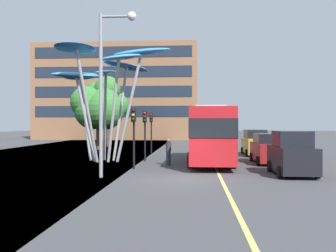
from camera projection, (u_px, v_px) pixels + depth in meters
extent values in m
cube|color=#424244|center=(184.00, 180.00, 17.85)|extent=(120.00, 240.00, 0.10)
cube|color=#E0D666|center=(221.00, 179.00, 17.72)|extent=(0.16, 144.00, 0.01)
cube|color=red|center=(210.00, 134.00, 25.03)|extent=(2.75, 10.86, 3.24)
cube|color=black|center=(210.00, 127.00, 25.03)|extent=(2.77, 10.97, 1.04)
cube|color=yellow|center=(208.00, 116.00, 30.36)|extent=(1.43, 0.12, 0.36)
cube|color=#B2B2B7|center=(210.00, 108.00, 25.02)|extent=(2.00, 3.82, 0.24)
cylinder|color=black|center=(226.00, 152.00, 28.28)|extent=(0.29, 0.96, 0.96)
cylinder|color=black|center=(192.00, 152.00, 28.50)|extent=(0.29, 0.96, 0.96)
cylinder|color=black|center=(234.00, 160.00, 21.97)|extent=(0.29, 0.96, 0.96)
cylinder|color=black|center=(190.00, 160.00, 22.19)|extent=(0.29, 0.96, 0.96)
cylinder|color=#9EA0A5|center=(129.00, 108.00, 25.52)|extent=(1.98, 0.60, 7.56)
ellipsoid|color=#388EDB|center=(141.00, 52.00, 25.25)|extent=(4.31, 2.08, 0.66)
cylinder|color=#9EA0A5|center=(120.00, 113.00, 26.91)|extent=(1.09, 1.00, 6.86)
ellipsoid|color=#388EDB|center=(127.00, 67.00, 27.21)|extent=(3.77, 3.59, 0.70)
cylinder|color=#9EA0A5|center=(105.00, 115.00, 27.59)|extent=(0.41, 1.49, 6.61)
ellipsoid|color=#4CA3E5|center=(106.00, 72.00, 28.21)|extent=(1.99, 3.01, 0.72)
cylinder|color=#9EA0A5|center=(85.00, 118.00, 26.96)|extent=(1.18, 0.75, 6.16)
ellipsoid|color=#2D7FD1|center=(80.00, 76.00, 27.21)|extent=(3.60, 2.66, 0.65)
cylinder|color=#9EA0A5|center=(85.00, 119.00, 25.78)|extent=(1.43, 0.63, 6.04)
ellipsoid|color=#388EDB|center=(76.00, 75.00, 25.61)|extent=(3.61, 2.35, 0.62)
cylinder|color=#9EA0A5|center=(87.00, 107.00, 24.61)|extent=(1.13, 2.13, 7.53)
ellipsoid|color=#2D7FD1|center=(76.00, 48.00, 23.68)|extent=(2.97, 3.86, 0.70)
cylinder|color=#9EA0A5|center=(113.00, 111.00, 25.19)|extent=(1.20, 1.09, 7.09)
ellipsoid|color=#4CA3E5|center=(119.00, 58.00, 24.73)|extent=(4.11, 3.85, 0.74)
cylinder|color=black|center=(134.00, 139.00, 21.74)|extent=(0.12, 0.12, 3.55)
cube|color=black|center=(133.00, 115.00, 21.59)|extent=(0.28, 0.24, 0.80)
sphere|color=#390706|center=(133.00, 111.00, 21.46)|extent=(0.18, 0.18, 0.18)
sphere|color=orange|center=(133.00, 115.00, 21.46)|extent=(0.18, 0.18, 0.18)
sphere|color=black|center=(133.00, 120.00, 21.46)|extent=(0.18, 0.18, 0.18)
cylinder|color=black|center=(145.00, 136.00, 26.21)|extent=(0.12, 0.12, 3.53)
cube|color=black|center=(145.00, 117.00, 26.06)|extent=(0.28, 0.24, 0.80)
sphere|color=red|center=(144.00, 113.00, 25.93)|extent=(0.18, 0.18, 0.18)
sphere|color=#3A2707|center=(144.00, 117.00, 25.94)|extent=(0.18, 0.18, 0.18)
sphere|color=black|center=(145.00, 121.00, 25.94)|extent=(0.18, 0.18, 0.18)
cylinder|color=black|center=(151.00, 133.00, 32.64)|extent=(0.12, 0.12, 3.57)
cube|color=black|center=(151.00, 118.00, 32.49)|extent=(0.28, 0.24, 0.80)
sphere|color=red|center=(151.00, 115.00, 32.36)|extent=(0.18, 0.18, 0.18)
sphere|color=#3A2707|center=(151.00, 118.00, 32.36)|extent=(0.18, 0.18, 0.18)
sphere|color=black|center=(151.00, 121.00, 32.37)|extent=(0.18, 0.18, 0.18)
cube|color=black|center=(292.00, 159.00, 19.21)|extent=(1.79, 3.88, 1.29)
cube|color=black|center=(292.00, 139.00, 19.20)|extent=(1.65, 2.13, 0.81)
cylinder|color=black|center=(303.00, 167.00, 20.35)|extent=(0.20, 0.60, 0.60)
cylinder|color=black|center=(270.00, 166.00, 20.48)|extent=(0.20, 0.60, 0.60)
cylinder|color=black|center=(317.00, 172.00, 17.95)|extent=(0.20, 0.60, 0.60)
cylinder|color=black|center=(280.00, 172.00, 18.08)|extent=(0.20, 0.60, 0.60)
cube|color=maroon|center=(268.00, 152.00, 24.87)|extent=(1.75, 4.39, 1.16)
cube|color=black|center=(268.00, 138.00, 24.86)|extent=(1.61, 2.42, 0.64)
cylinder|color=black|center=(277.00, 157.00, 26.17)|extent=(0.20, 0.60, 0.60)
cylinder|color=black|center=(252.00, 157.00, 26.29)|extent=(0.20, 0.60, 0.60)
cylinder|color=black|center=(286.00, 161.00, 23.45)|extent=(0.20, 0.60, 0.60)
cylinder|color=black|center=(258.00, 161.00, 23.57)|extent=(0.20, 0.60, 0.60)
cube|color=gold|center=(255.00, 146.00, 31.14)|extent=(1.73, 4.52, 1.25)
cube|color=black|center=(255.00, 134.00, 31.14)|extent=(1.59, 2.49, 0.72)
cylinder|color=black|center=(262.00, 150.00, 32.49)|extent=(0.20, 0.60, 0.60)
cylinder|color=black|center=(242.00, 150.00, 32.61)|extent=(0.20, 0.60, 0.60)
cylinder|color=black|center=(269.00, 153.00, 29.69)|extent=(0.20, 0.60, 0.60)
cylinder|color=black|center=(247.00, 153.00, 29.81)|extent=(0.20, 0.60, 0.60)
cylinder|color=gray|center=(101.00, 96.00, 18.34)|extent=(0.18, 0.18, 8.08)
cylinder|color=gray|center=(116.00, 16.00, 18.26)|extent=(1.54, 0.12, 0.12)
sphere|color=silver|center=(132.00, 16.00, 18.20)|extent=(0.44, 0.44, 0.44)
cylinder|color=brown|center=(99.00, 137.00, 37.39)|extent=(0.51, 0.51, 2.56)
sphere|color=#387A33|center=(104.00, 106.00, 37.30)|extent=(3.50, 3.50, 3.50)
sphere|color=#387A33|center=(105.00, 110.00, 36.52)|extent=(3.82, 3.82, 3.82)
sphere|color=#387A33|center=(87.00, 102.00, 37.08)|extent=(3.22, 3.22, 3.22)
sphere|color=#387A33|center=(93.00, 110.00, 37.08)|extent=(3.82, 3.82, 3.82)
cylinder|color=brown|center=(108.00, 132.00, 42.41)|extent=(0.46, 0.46, 3.42)
sphere|color=#387A33|center=(97.00, 93.00, 41.91)|extent=(2.67, 2.67, 2.67)
sphere|color=#387A33|center=(107.00, 89.00, 41.33)|extent=(2.96, 2.96, 2.96)
sphere|color=#387A33|center=(116.00, 106.00, 42.59)|extent=(3.02, 3.02, 3.02)
cylinder|color=#2D3342|center=(168.00, 158.00, 23.53)|extent=(0.29, 0.29, 0.90)
cylinder|color=#333338|center=(168.00, 147.00, 23.52)|extent=(0.34, 0.34, 0.59)
sphere|color=#937056|center=(168.00, 140.00, 23.52)|extent=(0.22, 0.22, 0.22)
cube|color=#8E6042|center=(121.00, 94.00, 65.96)|extent=(26.95, 13.64, 15.76)
cube|color=#1E2838|center=(112.00, 111.00, 59.17)|extent=(25.33, 0.08, 1.76)
cube|color=#1E2838|center=(112.00, 92.00, 59.14)|extent=(25.33, 0.08, 1.76)
cube|color=#1E2838|center=(112.00, 72.00, 59.12)|extent=(25.33, 0.08, 1.76)
cube|color=#1E2838|center=(112.00, 52.00, 59.10)|extent=(25.33, 0.08, 1.76)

